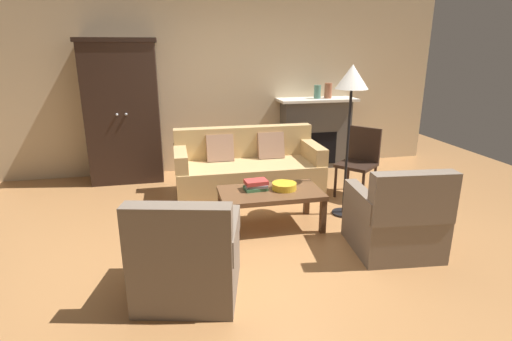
% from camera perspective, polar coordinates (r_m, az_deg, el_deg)
% --- Properties ---
extents(ground_plane, '(9.60, 9.60, 0.00)m').
position_cam_1_polar(ground_plane, '(4.31, -0.72, -9.10)').
color(ground_plane, '#B27A47').
extents(back_wall, '(7.20, 0.10, 2.80)m').
position_cam_1_polar(back_wall, '(6.41, -5.52, 12.55)').
color(back_wall, beige).
rests_on(back_wall, ground).
extents(fireplace, '(1.26, 0.48, 1.12)m').
position_cam_1_polar(fireplace, '(6.65, 8.39, 5.38)').
color(fireplace, '#4C4947').
rests_on(fireplace, ground).
extents(armoire, '(1.06, 0.57, 2.02)m').
position_cam_1_polar(armoire, '(6.11, -18.29, 7.91)').
color(armoire, black).
rests_on(armoire, ground).
extents(couch, '(1.92, 0.86, 0.86)m').
position_cam_1_polar(couch, '(5.40, -1.18, 0.02)').
color(couch, tan).
rests_on(couch, ground).
extents(coffee_table, '(1.10, 0.60, 0.42)m').
position_cam_1_polar(coffee_table, '(4.36, 2.07, -3.57)').
color(coffee_table, brown).
rests_on(coffee_table, ground).
extents(fruit_bowl, '(0.27, 0.27, 0.07)m').
position_cam_1_polar(fruit_bowl, '(4.39, 4.02, -2.22)').
color(fruit_bowl, gold).
rests_on(fruit_bowl, coffee_table).
extents(book_stack, '(0.26, 0.19, 0.11)m').
position_cam_1_polar(book_stack, '(4.36, -0.01, -2.05)').
color(book_stack, '#427A4C').
rests_on(book_stack, coffee_table).
extents(mantel_vase_jade, '(0.11, 0.11, 0.21)m').
position_cam_1_polar(mantel_vase_jade, '(6.54, 8.70, 10.98)').
color(mantel_vase_jade, slate).
rests_on(mantel_vase_jade, fireplace).
extents(mantel_vase_terracotta, '(0.12, 0.12, 0.24)m').
position_cam_1_polar(mantel_vase_terracotta, '(6.60, 10.19, 11.10)').
color(mantel_vase_terracotta, '#A86042').
rests_on(mantel_vase_terracotta, fireplace).
extents(armchair_near_left, '(0.92, 0.93, 0.88)m').
position_cam_1_polar(armchair_near_left, '(3.26, -9.70, -12.37)').
color(armchair_near_left, '#756656').
rests_on(armchair_near_left, ground).
extents(armchair_near_right, '(0.85, 0.84, 0.88)m').
position_cam_1_polar(armchair_near_right, '(4.09, 19.22, -6.78)').
color(armchair_near_right, '#756656').
rests_on(armchair_near_right, ground).
extents(side_chair_wooden, '(0.62, 0.62, 0.90)m').
position_cam_1_polar(side_chair_wooden, '(5.46, 14.49, 1.79)').
color(side_chair_wooden, black).
rests_on(side_chair_wooden, ground).
extents(floor_lamp, '(0.36, 0.36, 1.73)m').
position_cam_1_polar(floor_lamp, '(4.57, 13.41, 11.54)').
color(floor_lamp, black).
rests_on(floor_lamp, ground).
extents(dog, '(0.46, 0.45, 0.39)m').
position_cam_1_polar(dog, '(4.18, -12.64, -6.71)').
color(dog, beige).
rests_on(dog, ground).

